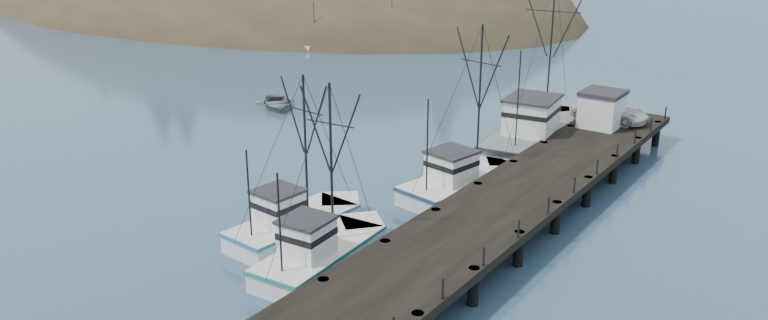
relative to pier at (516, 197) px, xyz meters
The scene contains 11 objects.
ground 21.33m from the pier, 131.19° to the right, with size 400.00×400.00×0.00m, color navy.
pier is the anchor object (origin of this frame).
headland 108.95m from the pier, 144.86° to the left, with size 134.80×78.00×51.00m.
moored_sailboats 65.21m from the pier, 140.17° to the left, with size 22.33×17.39×6.35m.
trawler_near 12.53m from the pier, 118.24° to the right, with size 3.79×9.94×10.24m.
trawler_mid 13.14m from the pier, 136.67° to the right, with size 4.00×9.72×9.81m.
trawler_far 5.62m from the pier, 151.28° to the left, with size 5.30×11.30×11.48m.
work_vessel 15.14m from the pier, 108.84° to the left, with size 6.60×16.60×13.68m.
pier_shed 16.26m from the pier, 92.40° to the left, with size 3.00×3.20×2.80m.
pickup_truck 17.98m from the pier, 92.04° to the left, with size 2.72×5.90×1.64m, color silver.
motorboat 32.02m from the pier, 159.39° to the left, with size 3.91×5.48×1.13m, color slate.
Camera 1 is at (31.44, -22.59, 18.74)m, focal length 35.00 mm.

